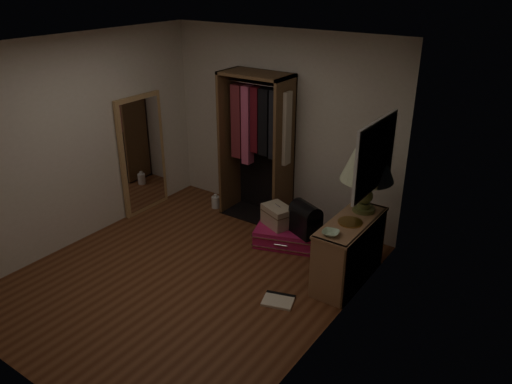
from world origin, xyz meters
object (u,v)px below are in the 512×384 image
white_jug (216,202)px  black_bag (306,218)px  table_lamp (368,166)px  pink_suitcase (286,235)px  open_wardrobe (259,135)px  train_case (277,216)px  console_bookshelf (350,248)px  floor_mirror (143,155)px

white_jug → black_bag: bearing=-10.4°
table_lamp → white_jug: 2.72m
pink_suitcase → black_bag: 0.44m
black_bag → open_wardrobe: bearing=179.0°
train_case → table_lamp: table_lamp is taller
open_wardrobe → black_bag: (1.03, -0.48, -0.76)m
console_bookshelf → open_wardrobe: bearing=157.6°
open_wardrobe → train_case: open_wardrobe is taller
pink_suitcase → train_case: bearing=170.5°
console_bookshelf → pink_suitcase: 1.08m
open_wardrobe → train_case: 1.15m
console_bookshelf → black_bag: bearing=161.2°
floor_mirror → black_bag: floor_mirror is taller
pink_suitcase → table_lamp: size_ratio=1.21×
pink_suitcase → open_wardrobe: bearing=129.0°
black_bag → console_bookshelf: bearing=5.1°
train_case → pink_suitcase: bearing=31.9°
table_lamp → white_jug: size_ratio=3.46×
pink_suitcase → black_bag: bearing=-20.9°
table_lamp → black_bag: bearing=-178.0°
pink_suitcase → table_lamp: (1.02, 0.02, 1.18)m
pink_suitcase → white_jug: bearing=149.1°
train_case → black_bag: 0.41m
table_lamp → white_jug: table_lamp is taller
floor_mirror → table_lamp: size_ratio=2.28×
console_bookshelf → open_wardrobe: size_ratio=0.55×
white_jug → train_case: bearing=-13.9°
floor_mirror → pink_suitcase: size_ratio=1.88×
floor_mirror → white_jug: 1.27m
table_lamp → open_wardrobe: bearing=165.6°
pink_suitcase → train_case: train_case is taller
floor_mirror → table_lamp: floor_mirror is taller
open_wardrobe → table_lamp: (1.76, -0.45, 0.09)m
floor_mirror → black_bag: size_ratio=3.74×
console_bookshelf → black_bag: size_ratio=2.46×
open_wardrobe → pink_suitcase: 1.40m
pink_suitcase → white_jug: 1.44m
console_bookshelf → open_wardrobe: (-1.76, 0.72, 0.82)m
table_lamp → floor_mirror: bearing=-174.4°
open_wardrobe → floor_mirror: 1.71m
train_case → open_wardrobe: bearing=164.7°
floor_mirror → table_lamp: (3.24, 0.32, 0.45)m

